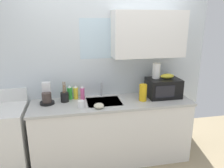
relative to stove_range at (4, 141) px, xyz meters
name	(u,v)px	position (x,y,z in m)	size (l,w,h in m)	color
kitchen_wall_assembly	(115,63)	(1.56, 0.30, 0.91)	(2.97, 0.42, 2.50)	silver
counter_unit	(112,130)	(1.44, 0.00, 0.00)	(2.20, 0.63, 0.90)	white
sink_faucet	(101,89)	(1.34, 0.24, 0.55)	(0.03, 0.03, 0.21)	#B2B5BA
stove_range	(4,141)	(0.00, 0.00, 0.00)	(0.60, 0.60, 1.08)	white
microwave	(163,88)	(2.21, 0.04, 0.58)	(0.46, 0.35, 0.27)	black
banana_bunch	(167,76)	(2.26, 0.05, 0.75)	(0.20, 0.11, 0.07)	gold
paper_towel_roll	(156,71)	(2.11, 0.10, 0.82)	(0.11, 0.11, 0.22)	white
coffee_maker	(47,96)	(0.58, 0.10, 0.55)	(0.19, 0.21, 0.28)	black
dish_soap_bottle_pink	(82,93)	(1.06, 0.16, 0.54)	(0.06, 0.06, 0.20)	#E55999
dish_soap_bottle_yellow	(76,93)	(0.96, 0.20, 0.54)	(0.06, 0.06, 0.20)	yellow
dish_soap_bottle_green	(70,93)	(0.88, 0.21, 0.54)	(0.07, 0.07, 0.20)	green
cereal_canister	(143,93)	(1.87, -0.05, 0.56)	(0.10, 0.10, 0.23)	gold
mug_white	(81,104)	(1.02, -0.14, 0.49)	(0.08, 0.08, 0.10)	white
utensil_crock	(65,97)	(0.81, 0.12, 0.51)	(0.11, 0.11, 0.28)	black
small_bowl	(99,106)	(1.24, -0.20, 0.47)	(0.13, 0.13, 0.07)	beige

